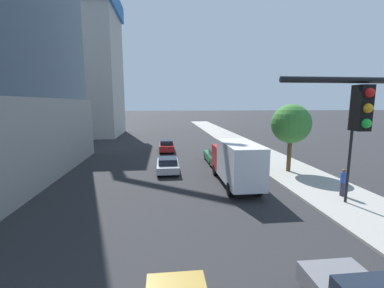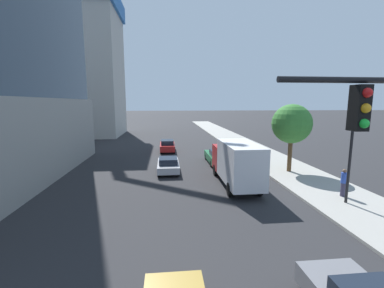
{
  "view_description": "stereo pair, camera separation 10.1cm",
  "coord_description": "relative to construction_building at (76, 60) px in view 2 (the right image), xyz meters",
  "views": [
    {
      "loc": [
        -2.81,
        -2.37,
        6.05
      ],
      "look_at": [
        -1.11,
        13.32,
        3.53
      ],
      "focal_mm": 24.24,
      "sensor_mm": 36.0,
      "label": 1
    },
    {
      "loc": [
        -2.71,
        -2.39,
        6.05
      ],
      "look_at": [
        -1.11,
        13.32,
        3.53
      ],
      "focal_mm": 24.24,
      "sensor_mm": 36.0,
      "label": 2
    }
  ],
  "objects": [
    {
      "name": "street_tree",
      "position": [
        26.55,
        -29.42,
        -9.5
      ],
      "size": [
        3.33,
        3.33,
        5.8
      ],
      "color": "brown",
      "rests_on": "sidewalk"
    },
    {
      "name": "car_red",
      "position": [
        16.07,
        -18.33,
        -13.02
      ],
      "size": [
        1.79,
        4.23,
        1.5
      ],
      "color": "red",
      "rests_on": "ground"
    },
    {
      "name": "construction_building",
      "position": [
        0.0,
        0.0,
        0.0
      ],
      "size": [
        22.36,
        17.92,
        31.71
      ],
      "color": "#B2AFA8",
      "rests_on": "ground"
    },
    {
      "name": "pedestrian_blue_shirt",
      "position": [
        27.06,
        -35.65,
        -12.69
      ],
      "size": [
        0.34,
        0.34,
        1.77
      ],
      "color": "#38334C",
      "rests_on": "sidewalk"
    },
    {
      "name": "car_green",
      "position": [
        20.99,
        -25.34,
        -13.03
      ],
      "size": [
        1.83,
        4.74,
        1.47
      ],
      "color": "#1E6638",
      "rests_on": "ground"
    },
    {
      "name": "car_silver",
      "position": [
        16.07,
        -28.07,
        -13.1
      ],
      "size": [
        1.85,
        4.25,
        1.33
      ],
      "color": "#B7B7BC",
      "rests_on": "ground"
    },
    {
      "name": "street_lamp",
      "position": [
        26.55,
        -36.67,
        -9.95
      ],
      "size": [
        0.44,
        0.44,
        5.55
      ],
      "color": "black",
      "rests_on": "sidewalk"
    },
    {
      "name": "box_truck",
      "position": [
        20.99,
        -32.48,
        -11.95
      ],
      "size": [
        2.24,
        7.22,
        3.3
      ],
      "color": "#B21E1E",
      "rests_on": "ground"
    },
    {
      "name": "sidewalk",
      "position": [
        26.92,
        -28.02,
        -13.68
      ],
      "size": [
        5.18,
        120.0,
        0.15
      ],
      "primitive_type": "cube",
      "color": "#9E9B93",
      "rests_on": "ground"
    }
  ]
}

